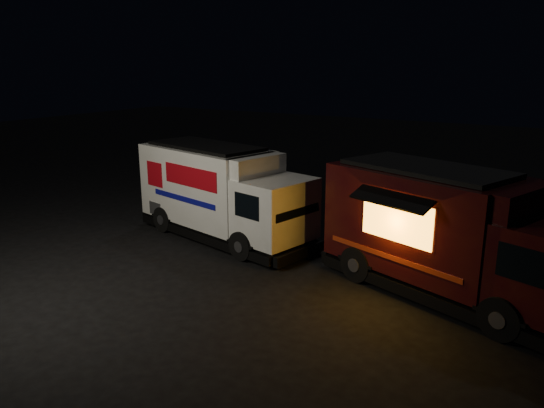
{
  "coord_description": "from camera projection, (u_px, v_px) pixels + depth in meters",
  "views": [
    {
      "loc": [
        7.73,
        -9.99,
        5.41
      ],
      "look_at": [
        0.34,
        2.0,
        1.62
      ],
      "focal_mm": 35.0,
      "sensor_mm": 36.0,
      "label": 1
    }
  ],
  "objects": [
    {
      "name": "ground",
      "position": [
        220.0,
        281.0,
        13.54
      ],
      "size": [
        80.0,
        80.0,
        0.0
      ],
      "primitive_type": "plane",
      "color": "black",
      "rests_on": "ground"
    },
    {
      "name": "white_truck",
      "position": [
        225.0,
        193.0,
        16.48
      ],
      "size": [
        6.71,
        3.49,
        2.9
      ],
      "primitive_type": null,
      "rotation": [
        0.0,
        0.0,
        -0.21
      ],
      "color": "white",
      "rests_on": "ground"
    },
    {
      "name": "red_truck",
      "position": [
        454.0,
        235.0,
        12.33
      ],
      "size": [
        6.92,
        4.37,
        3.02
      ],
      "primitive_type": null,
      "rotation": [
        0.0,
        0.0,
        -0.33
      ],
      "color": "#390F0A",
      "rests_on": "ground"
    }
  ]
}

